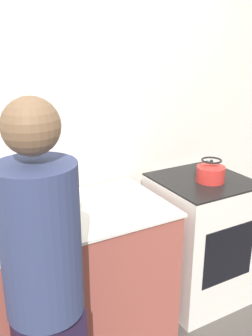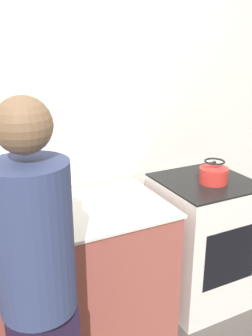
{
  "view_description": "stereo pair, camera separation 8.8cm",
  "coord_description": "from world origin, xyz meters",
  "px_view_note": "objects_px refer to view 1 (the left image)",
  "views": [
    {
      "loc": [
        -0.69,
        -1.51,
        1.83
      ],
      "look_at": [
        0.27,
        0.23,
        1.13
      ],
      "focal_mm": 40.0,
      "sensor_mm": 36.0,
      "label": 1
    },
    {
      "loc": [
        -0.62,
        -1.55,
        1.83
      ],
      "look_at": [
        0.27,
        0.23,
        1.13
      ],
      "focal_mm": 40.0,
      "sensor_mm": 36.0,
      "label": 2
    }
  ],
  "objects_px": {
    "knife": "(12,228)",
    "kettle": "(211,172)",
    "person": "(43,279)",
    "cutting_board": "(8,231)",
    "oven": "(199,239)"
  },
  "relations": [
    {
      "from": "person",
      "to": "kettle",
      "type": "distance_m",
      "value": 1.37
    },
    {
      "from": "kettle",
      "to": "knife",
      "type": "bearing_deg",
      "value": 179.3
    },
    {
      "from": "person",
      "to": "cutting_board",
      "type": "xyz_separation_m",
      "value": [
        -0.03,
        0.48,
        -0.0
      ]
    },
    {
      "from": "person",
      "to": "kettle",
      "type": "relative_size",
      "value": 8.7
    },
    {
      "from": "kettle",
      "to": "oven",
      "type": "bearing_deg",
      "value": 108.32
    },
    {
      "from": "kettle",
      "to": "person",
      "type": "bearing_deg",
      "value": -160.05
    },
    {
      "from": "person",
      "to": "knife",
      "type": "height_order",
      "value": "person"
    },
    {
      "from": "person",
      "to": "kettle",
      "type": "height_order",
      "value": "person"
    },
    {
      "from": "knife",
      "to": "kettle",
      "type": "distance_m",
      "value": 1.3
    },
    {
      "from": "person",
      "to": "knife",
      "type": "distance_m",
      "value": 0.48
    },
    {
      "from": "knife",
      "to": "kettle",
      "type": "relative_size",
      "value": 1.22
    },
    {
      "from": "person",
      "to": "cutting_board",
      "type": "relative_size",
      "value": 4.43
    },
    {
      "from": "cutting_board",
      "to": "knife",
      "type": "relative_size",
      "value": 1.61
    },
    {
      "from": "oven",
      "to": "knife",
      "type": "relative_size",
      "value": 4.01
    },
    {
      "from": "knife",
      "to": "oven",
      "type": "bearing_deg",
      "value": 8.34
    }
  ]
}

